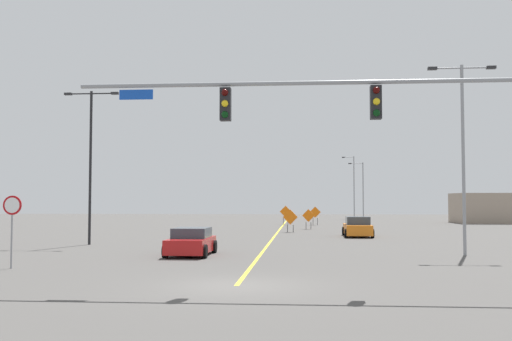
{
  "coord_description": "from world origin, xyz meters",
  "views": [
    {
      "loc": [
        2.06,
        -18.29,
        2.67
      ],
      "look_at": [
        -1.09,
        21.58,
        4.72
      ],
      "focal_mm": 41.02,
      "sensor_mm": 36.0,
      "label": 1
    }
  ],
  "objects": [
    {
      "name": "street_lamp_near_left",
      "position": [
        9.95,
        10.97,
        5.43
      ],
      "size": [
        3.28,
        0.24,
        9.36
      ],
      "color": "gray",
      "rests_on": "ground"
    },
    {
      "name": "car_red_distant",
      "position": [
        -3.34,
        9.97,
        0.64
      ],
      "size": [
        2.09,
        4.04,
        1.33
      ],
      "color": "red",
      "rests_on": "ground"
    },
    {
      "name": "street_lamp_far_right",
      "position": [
        9.67,
        69.49,
        5.04
      ],
      "size": [
        1.85,
        0.24,
        9.24
      ],
      "color": "gray",
      "rests_on": "ground"
    },
    {
      "name": "car_orange_far",
      "position": [
        6.13,
        25.45,
        0.68
      ],
      "size": [
        2.11,
        4.54,
        1.48
      ],
      "color": "orange",
      "rests_on": "ground"
    },
    {
      "name": "construction_sign_median_near",
      "position": [
        1.07,
        30.96,
        1.19
      ],
      "size": [
        1.24,
        0.34,
        1.91
      ],
      "color": "orange",
      "rests_on": "ground"
    },
    {
      "name": "street_lamp_mid_left",
      "position": [
        -10.78,
        16.26,
        5.43
      ],
      "size": [
        3.37,
        0.24,
        9.35
      ],
      "color": "black",
      "rests_on": "ground"
    },
    {
      "name": "construction_sign_left_shoulder",
      "position": [
        0.25,
        45.85,
        1.33
      ],
      "size": [
        1.29,
        0.2,
        2.09
      ],
      "color": "orange",
      "rests_on": "ground"
    },
    {
      "name": "ground",
      "position": [
        0.0,
        0.0,
        0.0
      ],
      "size": [
        189.7,
        189.7,
        0.0
      ],
      "primitive_type": "plane",
      "color": "#4C4947"
    },
    {
      "name": "construction_sign_right_shoulder",
      "position": [
        2.64,
        36.32,
        1.17
      ],
      "size": [
        1.17,
        0.29,
        1.86
      ],
      "color": "orange",
      "rests_on": "ground"
    },
    {
      "name": "street_lamp_far_left",
      "position": [
        10.7,
        67.05,
        4.52
      ],
      "size": [
        2.16,
        0.24,
        8.16
      ],
      "color": "gray",
      "rests_on": "ground"
    },
    {
      "name": "construction_sign_right_lane",
      "position": [
        3.47,
        45.33,
        1.28
      ],
      "size": [
        1.21,
        0.16,
        2.01
      ],
      "color": "orange",
      "rests_on": "ground"
    },
    {
      "name": "stop_sign",
      "position": [
        -9.34,
        3.93,
        2.01
      ],
      "size": [
        0.76,
        0.07,
        2.86
      ],
      "color": "gray",
      "rests_on": "ground"
    },
    {
      "name": "traffic_signal_assembly",
      "position": [
        4.22,
        -0.01,
        5.2
      ],
      "size": [
        14.25,
        0.44,
        6.91
      ],
      "color": "gray",
      "rests_on": "ground"
    },
    {
      "name": "roadside_building_east",
      "position": [
        23.73,
        52.89,
        1.76
      ],
      "size": [
        7.12,
        6.34,
        3.52
      ],
      "color": "gray",
      "rests_on": "ground"
    },
    {
      "name": "road_centre_stripe",
      "position": [
        0.0,
        52.69,
        0.0
      ],
      "size": [
        0.16,
        105.39,
        0.01
      ],
      "color": "yellow",
      "rests_on": "ground"
    }
  ]
}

